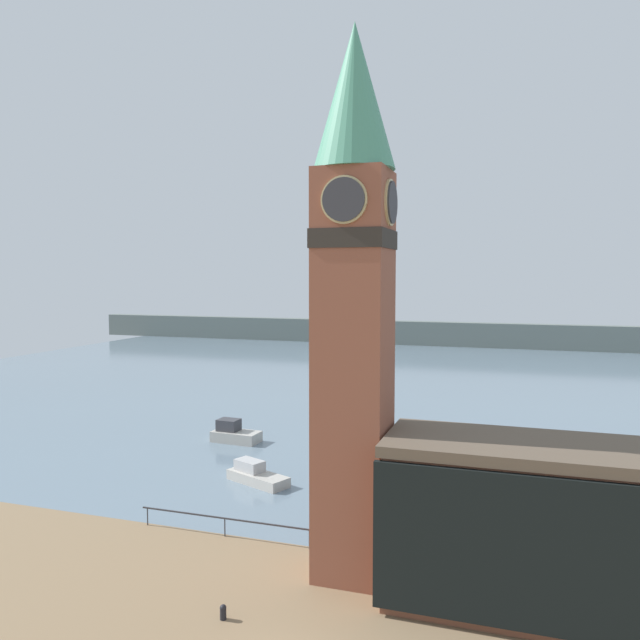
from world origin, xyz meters
name	(u,v)px	position (x,y,z in m)	size (l,w,h in m)	color
water	(465,378)	(0.00, 70.93, 0.00)	(160.00, 120.00, 0.00)	slate
far_shoreline	(483,335)	(0.00, 110.93, 2.50)	(180.00, 3.00, 5.00)	slate
pier_railing	(225,520)	(-7.96, 10.68, 0.95)	(10.79, 0.08, 1.09)	#333338
clock_tower	(354,288)	(0.14, 8.61, 14.20)	(3.90, 3.90, 26.67)	brown
pier_building	(532,527)	(8.51, 7.93, 3.78)	(13.09, 5.63, 7.52)	brown
boat_near	(256,475)	(-10.05, 19.66, 0.55)	(5.12, 3.49, 1.51)	#B7B2A8
boat_far	(234,434)	(-16.38, 29.12, 0.72)	(4.33, 2.35, 1.97)	#B7B2A8
mooring_bollard_near	(223,611)	(-4.11, 2.93, 0.36)	(0.29, 0.29, 0.66)	black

